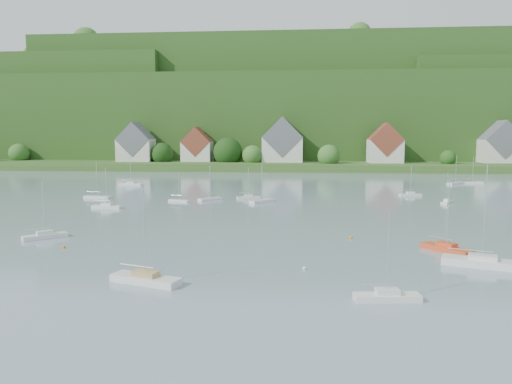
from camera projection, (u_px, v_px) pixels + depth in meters
far_shore_strip at (272, 164)px, 213.68m from camera, size 600.00×60.00×3.00m
forested_ridge at (280, 118)px, 278.98m from camera, size 620.00×181.22×69.89m
village_building_0 at (136, 145)px, 204.71m from camera, size 14.00×10.40×16.00m
village_building_1 at (197, 147)px, 204.58m from camera, size 12.00×9.36×14.00m
village_building_2 at (283, 144)px, 200.35m from camera, size 16.00×11.44×18.00m
village_building_3 at (385, 146)px, 194.96m from camera, size 13.00×10.40×15.50m
village_building_4 at (501, 146)px, 194.95m from camera, size 15.00×10.40×16.50m
near_sailboat_2 at (146, 278)px, 48.35m from camera, size 7.43×4.26×9.68m
near_sailboat_3 at (387, 296)px, 43.35m from camera, size 5.87×2.25×7.73m
near_sailboat_4 at (482, 262)px, 54.35m from camera, size 8.58×5.02×11.19m
near_sailboat_5 at (447, 248)px, 61.23m from camera, size 5.40×6.37×8.87m
near_sailboat_6 at (45, 235)px, 68.96m from camera, size 5.48×5.05×7.87m
mooring_buoy_1 at (304, 269)px, 53.37m from camera, size 0.40×0.40×0.40m
mooring_buoy_2 at (351, 239)px, 68.98m from camera, size 0.47×0.47×0.47m
mooring_buoy_3 at (64, 248)px, 63.21m from camera, size 0.42×0.42×0.42m
far_sailboat_cluster at (298, 190)px, 124.30m from camera, size 181.91×63.74×8.71m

